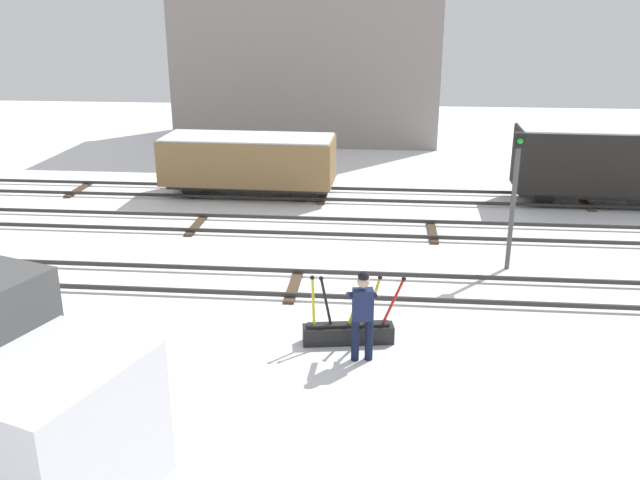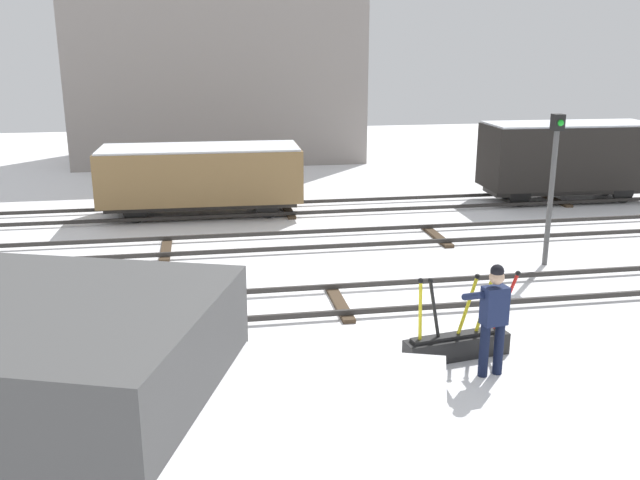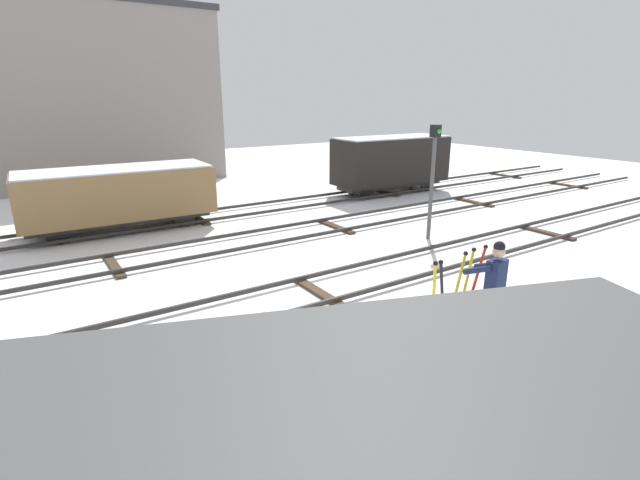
{
  "view_description": "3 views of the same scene",
  "coord_description": "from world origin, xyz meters",
  "px_view_note": "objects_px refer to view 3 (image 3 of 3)",
  "views": [
    {
      "loc": [
        1.99,
        -14.75,
        6.42
      ],
      "look_at": [
        0.51,
        1.2,
        0.79
      ],
      "focal_mm": 38.28,
      "sensor_mm": 36.0,
      "label": 1
    },
    {
      "loc": [
        -2.53,
        -12.36,
        4.94
      ],
      "look_at": [
        -0.08,
        1.76,
        0.84
      ],
      "focal_mm": 38.44,
      "sensor_mm": 36.0,
      "label": 2
    },
    {
      "loc": [
        -5.31,
        -8.19,
        4.26
      ],
      "look_at": [
        0.3,
        0.38,
        1.12
      ],
      "focal_mm": 26.32,
      "sensor_mm": 36.0,
      "label": 3
    }
  ],
  "objects_px": {
    "freight_car_near_switch": "(391,161)",
    "freight_car_mid_siding": "(118,194)",
    "signal_post": "(433,170)",
    "switch_lever_frame": "(452,311)",
    "rail_worker": "(494,282)"
  },
  "relations": [
    {
      "from": "switch_lever_frame",
      "to": "rail_worker",
      "type": "distance_m",
      "value": 1.04
    },
    {
      "from": "rail_worker",
      "to": "freight_car_near_switch",
      "type": "distance_m",
      "value": 13.42
    },
    {
      "from": "signal_post",
      "to": "rail_worker",
      "type": "bearing_deg",
      "value": -125.21
    },
    {
      "from": "freight_car_mid_siding",
      "to": "switch_lever_frame",
      "type": "bearing_deg",
      "value": -67.77
    },
    {
      "from": "freight_car_mid_siding",
      "to": "freight_car_near_switch",
      "type": "bearing_deg",
      "value": 1.39
    },
    {
      "from": "switch_lever_frame",
      "to": "freight_car_mid_siding",
      "type": "relative_size",
      "value": 0.34
    },
    {
      "from": "freight_car_mid_siding",
      "to": "freight_car_near_switch",
      "type": "xyz_separation_m",
      "value": [
        11.69,
        -0.0,
        0.23
      ]
    },
    {
      "from": "freight_car_mid_siding",
      "to": "freight_car_near_switch",
      "type": "height_order",
      "value": "freight_car_near_switch"
    },
    {
      "from": "rail_worker",
      "to": "signal_post",
      "type": "bearing_deg",
      "value": 45.56
    },
    {
      "from": "freight_car_near_switch",
      "to": "rail_worker",
      "type": "bearing_deg",
      "value": -121.49
    },
    {
      "from": "signal_post",
      "to": "freight_car_near_switch",
      "type": "distance_m",
      "value": 7.36
    },
    {
      "from": "signal_post",
      "to": "switch_lever_frame",
      "type": "bearing_deg",
      "value": -131.24
    },
    {
      "from": "freight_car_near_switch",
      "to": "freight_car_mid_siding",
      "type": "bearing_deg",
      "value": -178.06
    },
    {
      "from": "rail_worker",
      "to": "signal_post",
      "type": "relative_size",
      "value": 0.52
    },
    {
      "from": "rail_worker",
      "to": "freight_car_mid_siding",
      "type": "bearing_deg",
      "value": 101.79
    }
  ]
}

